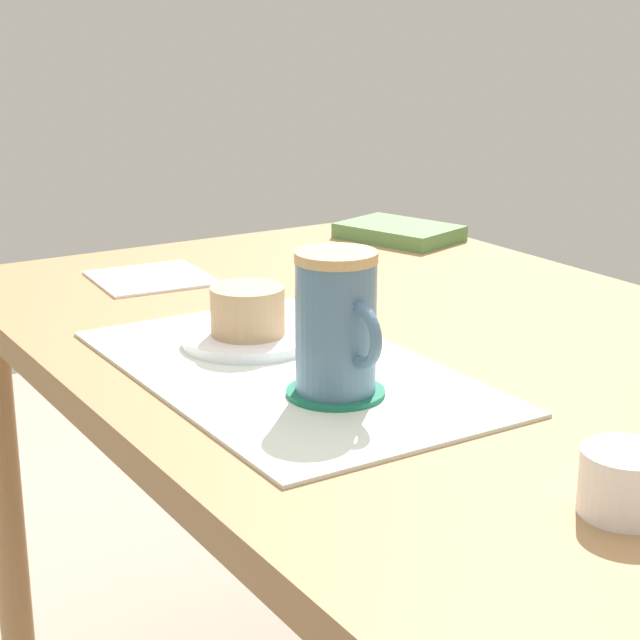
# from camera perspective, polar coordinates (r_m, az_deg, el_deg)

# --- Properties ---
(dining_table) EXTENTS (1.30, 0.79, 0.71)m
(dining_table) POSITION_cam_1_polar(r_m,az_deg,el_deg) (1.21, 6.51, -4.83)
(dining_table) COLOR #997047
(dining_table) RESTS_ON ground_plane
(placemat) EXTENTS (0.47, 0.29, 0.00)m
(placemat) POSITION_cam_1_polar(r_m,az_deg,el_deg) (1.10, -1.77, -2.71)
(placemat) COLOR silver
(placemat) RESTS_ON dining_table
(pastry_plate) EXTENTS (0.15, 0.15, 0.01)m
(pastry_plate) POSITION_cam_1_polar(r_m,az_deg,el_deg) (1.18, -3.85, -1.01)
(pastry_plate) COLOR white
(pastry_plate) RESTS_ON placemat
(pastry) EXTENTS (0.08, 0.08, 0.05)m
(pastry) POSITION_cam_1_polar(r_m,az_deg,el_deg) (1.17, -3.88, 0.51)
(pastry) COLOR tan
(pastry) RESTS_ON pastry_plate
(coffee_coaster) EXTENTS (0.10, 0.10, 0.00)m
(coffee_coaster) POSITION_cam_1_polar(r_m,az_deg,el_deg) (1.03, 0.83, -3.87)
(coffee_coaster) COLOR #196B4C
(coffee_coaster) RESTS_ON placemat
(coffee_mug) EXTENTS (0.11, 0.08, 0.14)m
(coffee_mug) POSITION_cam_1_polar(r_m,az_deg,el_deg) (1.00, 0.92, -0.13)
(coffee_mug) COLOR slate
(coffee_mug) RESTS_ON coffee_coaster
(paper_napkin) EXTENTS (0.16, 0.16, 0.00)m
(paper_napkin) POSITION_cam_1_polar(r_m,az_deg,el_deg) (1.49, -8.99, 2.22)
(paper_napkin) COLOR white
(paper_napkin) RESTS_ON dining_table
(sugar_bowl) EXTENTS (0.07, 0.07, 0.05)m
(sugar_bowl) POSITION_cam_1_polar(r_m,az_deg,el_deg) (0.83, 16.01, -8.31)
(sugar_bowl) COLOR white
(sugar_bowl) RESTS_ON dining_table
(small_book) EXTENTS (0.21, 0.17, 0.02)m
(small_book) POSITION_cam_1_polar(r_m,az_deg,el_deg) (1.72, 4.24, 4.70)
(small_book) COLOR #598C4C
(small_book) RESTS_ON dining_table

